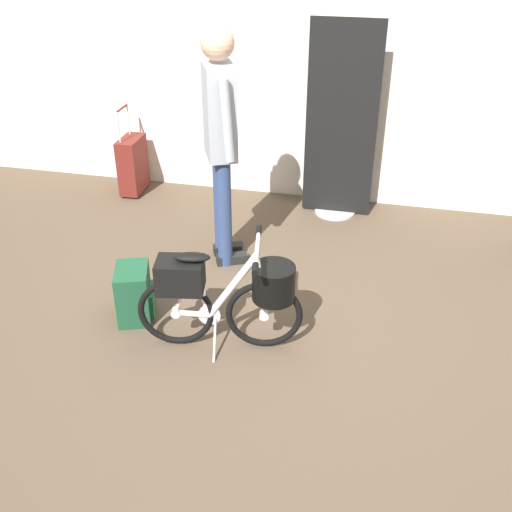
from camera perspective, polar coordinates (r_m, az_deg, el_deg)
The scene contains 7 objects.
ground_plane at distance 3.75m, azimuth 0.60°, elevation -10.03°, with size 8.11×8.11×0.00m, color brown.
back_wall at distance 5.42m, azimuth 6.97°, elevation 20.65°, with size 8.11×0.10×3.07m, color silver.
floor_banner_stand at distance 5.26m, azimuth 7.98°, elevation 11.43°, with size 0.60×0.36×1.67m.
folding_bike_foreground at distance 3.66m, azimuth -2.77°, elevation -3.49°, with size 1.01×0.53×0.73m.
visitor_near_wall at distance 4.36m, azimuth -3.36°, elevation 11.39°, with size 0.37×0.49×1.75m.
rolling_suitcase at distance 5.91m, azimuth -11.55°, elevation 8.46°, with size 0.19×0.37×0.83m.
backpack_on_floor at distance 4.11m, azimuth -11.40°, elevation -3.50°, with size 0.31×0.36×0.37m.
Camera 1 is at (0.62, -2.79, 2.43)m, focal length 42.43 mm.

